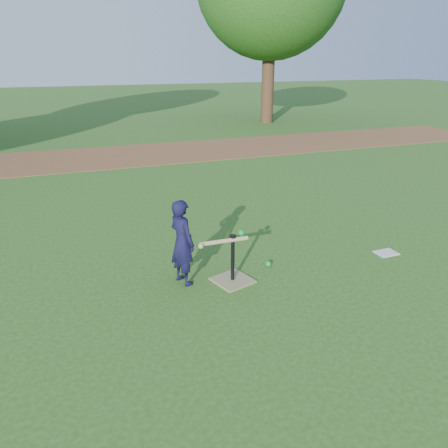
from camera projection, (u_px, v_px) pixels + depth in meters
name	position (u px, v px, depth m)	size (l,w,h in m)	color
ground	(220.00, 270.00, 5.70)	(80.00, 80.00, 0.00)	#285116
dirt_strip	(128.00, 155.00, 12.25)	(24.00, 3.00, 0.01)	brown
child	(182.00, 242.00, 5.20)	(0.39, 0.25, 1.07)	black
wiffle_ball_ground	(268.00, 264.00, 5.77)	(0.08, 0.08, 0.08)	#0D9429
clipboard	(386.00, 253.00, 6.18)	(0.30, 0.23, 0.01)	silver
batting_tee	(233.00, 273.00, 5.38)	(0.54, 0.54, 0.61)	#8B8158
swing_action	(225.00, 240.00, 5.17)	(0.63, 0.18, 0.11)	tan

